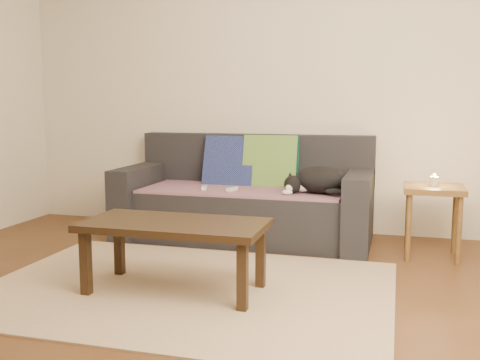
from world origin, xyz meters
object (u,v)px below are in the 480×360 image
object	(u,v)px
cat	(318,180)
coffee_table	(174,230)
wii_remote_b	(232,189)
side_table	(433,199)
sofa	(246,202)
wii_remote_a	(204,188)

from	to	relation	value
cat	coffee_table	xyz separation A→B (m)	(-0.68, -1.30, -0.16)
wii_remote_b	side_table	bearing A→B (deg)	-79.86
wii_remote_b	coffee_table	distance (m)	1.23
wii_remote_b	side_table	distance (m)	1.55
sofa	coffee_table	distance (m)	1.48
wii_remote_a	wii_remote_b	world-z (taller)	same
sofa	wii_remote_b	world-z (taller)	sofa
cat	wii_remote_b	size ratio (longest dim) A/B	3.52
wii_remote_b	coffee_table	bearing A→B (deg)	-171.01
side_table	coffee_table	size ratio (longest dim) A/B	0.49
cat	side_table	size ratio (longest dim) A/B	0.98
side_table	coffee_table	xyz separation A→B (m)	(-1.55, -1.27, -0.06)
cat	sofa	bearing A→B (deg)	177.99
sofa	wii_remote_a	distance (m)	0.41
side_table	coffee_table	bearing A→B (deg)	-140.73
wii_remote_a	wii_remote_b	bearing A→B (deg)	-104.65
sofa	cat	bearing A→B (deg)	-15.73
sofa	side_table	xyz separation A→B (m)	(1.50, -0.21, 0.13)
side_table	coffee_table	distance (m)	2.00
wii_remote_b	wii_remote_a	bearing A→B (deg)	98.15
wii_remote_b	sofa	bearing A→B (deg)	-2.60
sofa	coffee_table	xyz separation A→B (m)	(-0.05, -1.48, 0.08)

